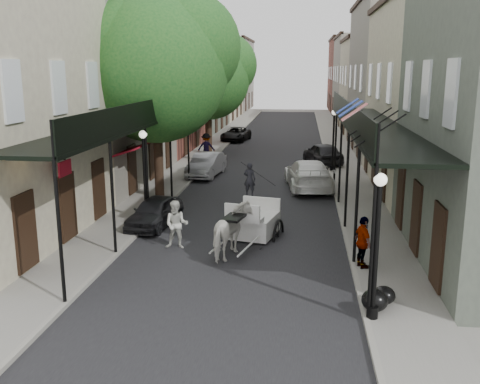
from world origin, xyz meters
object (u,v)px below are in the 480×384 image
(pedestrian_sidewalk_left, at_px, (206,147))
(car_left_mid, at_px, (206,165))
(lamppost_left, at_px, (145,174))
(tree_far, at_px, (214,74))
(horse, at_px, (233,232))
(pedestrian_walking, at_px, (177,225))
(car_left_near, at_px, (155,212))
(lamppost_right_near, at_px, (377,245))
(car_right_far, at_px, (323,153))
(tree_near, at_px, (165,63))
(car_right_near, at_px, (308,174))
(pedestrian_sidewalk_right, at_px, (363,242))
(car_left_far, at_px, (236,134))
(lamppost_right_far, at_px, (333,139))
(carriage, at_px, (258,205))

(pedestrian_sidewalk_left, xyz_separation_m, car_left_mid, (0.83, -4.65, -0.36))
(lamppost_left, xyz_separation_m, pedestrian_sidewalk_left, (-0.10, 14.61, -1.00))
(tree_far, relative_size, horse, 4.08)
(tree_far, height_order, pedestrian_walking, tree_far)
(car_left_mid, bearing_deg, lamppost_left, -88.45)
(tree_far, xyz_separation_m, car_left_near, (0.65, -18.63, -5.23))
(pedestrian_sidewalk_left, xyz_separation_m, car_left_near, (0.60, -15.06, -0.45))
(lamppost_right_near, relative_size, pedestrian_sidewalk_left, 1.99)
(lamppost_left, xyz_separation_m, car_left_mid, (0.73, 9.97, -1.36))
(pedestrian_sidewalk_left, bearing_deg, horse, 101.54)
(car_right_far, bearing_deg, tree_near, 37.30)
(lamppost_right_near, bearing_deg, tree_near, 124.27)
(tree_near, relative_size, car_left_near, 2.73)
(tree_near, bearing_deg, pedestrian_sidewalk_left, 90.01)
(lamppost_left, bearing_deg, car_right_near, 47.20)
(horse, xyz_separation_m, car_left_mid, (-3.35, 13.61, -0.20))
(pedestrian_sidewalk_right, distance_m, car_left_far, 31.34)
(tree_far, relative_size, car_right_far, 1.99)
(tree_near, distance_m, tree_far, 14.02)
(lamppost_right_near, distance_m, pedestrian_sidewalk_left, 24.11)
(tree_far, height_order, pedestrian_sidewalk_right, tree_far)
(lamppost_right_far, bearing_deg, carriage, -105.13)
(pedestrian_sidewalk_left, relative_size, car_left_far, 0.43)
(lamppost_right_near, xyz_separation_m, car_left_mid, (-7.47, 17.97, -1.36))
(lamppost_right_far, distance_m, pedestrian_sidewalk_left, 8.76)
(lamppost_left, bearing_deg, lamppost_right_near, -44.29)
(horse, xyz_separation_m, car_right_near, (2.61, 10.88, -0.11))
(lamppost_right_near, bearing_deg, tree_far, 107.68)
(lamppost_right_near, bearing_deg, car_left_far, 102.81)
(carriage, xyz_separation_m, pedestrian_sidewalk_right, (3.60, -3.54, -0.21))
(lamppost_left, height_order, car_left_far, lamppost_left)
(pedestrian_sidewalk_left, distance_m, pedestrian_sidewalk_right, 20.86)
(tree_far, distance_m, lamppost_right_far, 11.05)
(horse, relative_size, pedestrian_sidewalk_right, 1.27)
(tree_far, bearing_deg, car_left_near, -88.02)
(pedestrian_walking, relative_size, car_right_far, 0.40)
(lamppost_right_far, xyz_separation_m, carriage, (-3.50, -12.94, -0.89))
(lamppost_right_far, height_order, pedestrian_sidewalk_left, lamppost_right_far)
(carriage, bearing_deg, tree_far, 116.99)
(car_left_mid, bearing_deg, horse, -70.40)
(lamppost_left, height_order, car_left_near, lamppost_left)
(car_left_near, relative_size, car_left_far, 0.82)
(lamppost_right_near, height_order, car_right_near, lamppost_right_near)
(horse, bearing_deg, car_right_far, -88.29)
(car_left_mid, bearing_deg, tree_far, 101.84)
(tree_far, relative_size, pedestrian_walking, 4.96)
(pedestrian_sidewalk_left, bearing_deg, tree_near, 88.64)
(tree_far, distance_m, car_left_near, 19.36)
(pedestrian_walking, height_order, car_left_near, pedestrian_walking)
(car_left_mid, bearing_deg, lamppost_right_far, 20.99)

